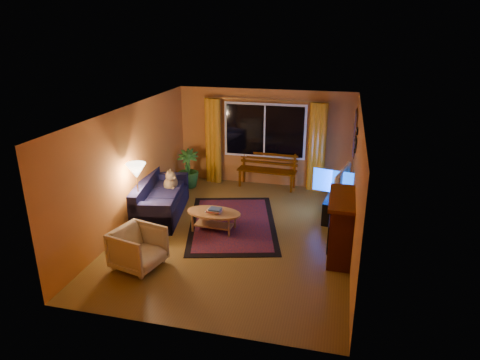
% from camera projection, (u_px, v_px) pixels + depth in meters
% --- Properties ---
extents(floor, '(4.50, 6.00, 0.02)m').
position_uv_depth(floor, '(237.00, 234.00, 8.72)').
color(floor, brown).
rests_on(floor, ground).
extents(ceiling, '(4.50, 6.00, 0.02)m').
position_uv_depth(ceiling, '(236.00, 111.00, 7.86)').
color(ceiling, white).
rests_on(ceiling, ground).
extents(wall_back, '(4.50, 0.02, 2.50)m').
position_uv_depth(wall_back, '(265.00, 138.00, 11.04)').
color(wall_back, '#C27530').
rests_on(wall_back, ground).
extents(wall_left, '(0.02, 6.00, 2.50)m').
position_uv_depth(wall_left, '(130.00, 167.00, 8.79)').
color(wall_left, '#C27530').
rests_on(wall_left, ground).
extents(wall_right, '(0.02, 6.00, 2.50)m').
position_uv_depth(wall_right, '(356.00, 185.00, 7.79)').
color(wall_right, '#C27530').
rests_on(wall_right, ground).
extents(window, '(2.00, 0.02, 1.30)m').
position_uv_depth(window, '(265.00, 131.00, 10.91)').
color(window, black).
rests_on(window, wall_back).
extents(curtain_rod, '(3.20, 0.03, 0.03)m').
position_uv_depth(curtain_rod, '(265.00, 100.00, 10.60)').
color(curtain_rod, '#BF8C3F').
rests_on(curtain_rod, wall_back).
extents(curtain_left, '(0.36, 0.36, 2.24)m').
position_uv_depth(curtain_left, '(213.00, 141.00, 11.26)').
color(curtain_left, orange).
rests_on(curtain_left, ground).
extents(curtain_right, '(0.36, 0.36, 2.24)m').
position_uv_depth(curtain_right, '(317.00, 147.00, 10.66)').
color(curtain_right, orange).
rests_on(curtain_right, ground).
extents(bench, '(1.55, 0.56, 0.46)m').
position_uv_depth(bench, '(267.00, 179.00, 11.12)').
color(bench, '#4C2000').
rests_on(bench, ground).
extents(potted_plant, '(0.66, 0.66, 0.99)m').
position_uv_depth(potted_plant, '(188.00, 169.00, 11.07)').
color(potted_plant, '#235B1E').
rests_on(potted_plant, ground).
extents(sofa, '(1.22, 2.15, 0.82)m').
position_uv_depth(sofa, '(161.00, 197.00, 9.44)').
color(sofa, '#151535').
rests_on(sofa, ground).
extents(dog, '(0.39, 0.49, 0.49)m').
position_uv_depth(dog, '(171.00, 181.00, 9.76)').
color(dog, olive).
rests_on(dog, sofa).
extents(armchair, '(0.88, 0.92, 0.79)m').
position_uv_depth(armchair, '(138.00, 246.00, 7.39)').
color(armchair, '#CDBA90').
rests_on(armchair, ground).
extents(floor_lamp, '(0.27, 0.27, 1.41)m').
position_uv_depth(floor_lamp, '(139.00, 197.00, 8.69)').
color(floor_lamp, '#BF8C3F').
rests_on(floor_lamp, ground).
extents(rug, '(2.47, 3.21, 0.02)m').
position_uv_depth(rug, '(232.00, 223.00, 9.13)').
color(rug, maroon).
rests_on(rug, ground).
extents(coffee_table, '(1.20, 1.20, 0.41)m').
position_uv_depth(coffee_table, '(214.00, 221.00, 8.78)').
color(coffee_table, '#A57340').
rests_on(coffee_table, ground).
extents(tv_console, '(0.55, 1.24, 0.50)m').
position_uv_depth(tv_console, '(336.00, 206.00, 9.40)').
color(tv_console, black).
rests_on(tv_console, ground).
extents(television, '(0.39, 1.11, 0.63)m').
position_uv_depth(television, '(338.00, 182.00, 9.20)').
color(television, black).
rests_on(television, tv_console).
extents(fireplace, '(0.40, 1.20, 1.10)m').
position_uv_depth(fireplace, '(341.00, 228.00, 7.71)').
color(fireplace, maroon).
rests_on(fireplace, ground).
extents(mirror_cluster, '(0.06, 0.60, 0.56)m').
position_uv_depth(mirror_cluster, '(356.00, 138.00, 8.80)').
color(mirror_cluster, black).
rests_on(mirror_cluster, wall_right).
extents(painting, '(0.04, 0.76, 0.96)m').
position_uv_depth(painting, '(355.00, 133.00, 9.90)').
color(painting, '#CC5D11').
rests_on(painting, wall_right).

